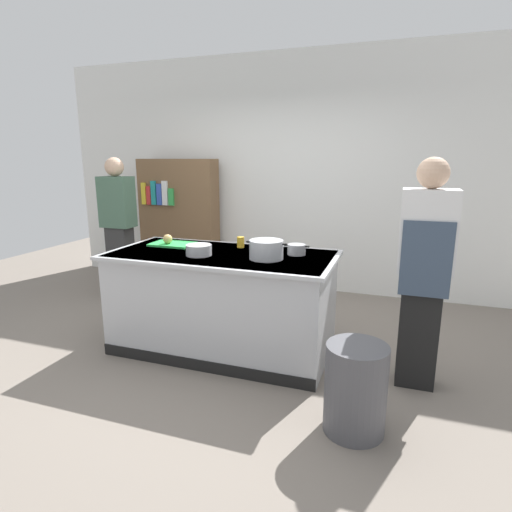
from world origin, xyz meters
name	(u,v)px	position (x,y,z in m)	size (l,w,h in m)	color
ground_plane	(223,348)	(0.00, 0.00, 0.00)	(10.00, 10.00, 0.00)	slate
back_wall	(286,175)	(0.00, 2.10, 1.50)	(6.40, 0.12, 3.00)	white
counter_island	(222,300)	(0.00, 0.00, 0.47)	(1.98, 0.98, 0.90)	#B7BABF
cutting_board	(173,244)	(-0.58, 0.17, 0.91)	(0.40, 0.28, 0.02)	green
onion	(168,239)	(-0.61, 0.13, 0.96)	(0.09, 0.09, 0.09)	tan
stock_pot	(266,250)	(0.43, -0.07, 0.98)	(0.35, 0.28, 0.16)	#B7BABF
sauce_pan	(296,249)	(0.63, 0.16, 0.95)	(0.22, 0.15, 0.09)	#99999E
mixing_bowl	(199,250)	(-0.15, -0.13, 0.95)	(0.22, 0.22, 0.09)	#B7BABF
juice_cup	(241,242)	(0.07, 0.28, 0.95)	(0.07, 0.07, 0.10)	yellow
trash_bin	(355,389)	(1.26, -0.81, 0.29)	(0.39, 0.39, 0.59)	#4C4C51
person_chef	(424,270)	(1.64, -0.08, 0.91)	(0.38, 0.25, 1.72)	black
person_guest	(119,226)	(-1.75, 0.91, 0.91)	(0.38, 0.24, 1.72)	#313131
bookshelf	(179,222)	(-1.43, 1.80, 0.85)	(1.10, 0.31, 1.70)	brown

